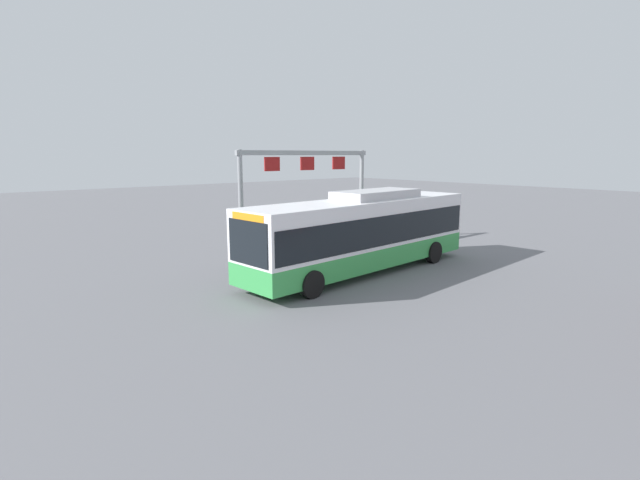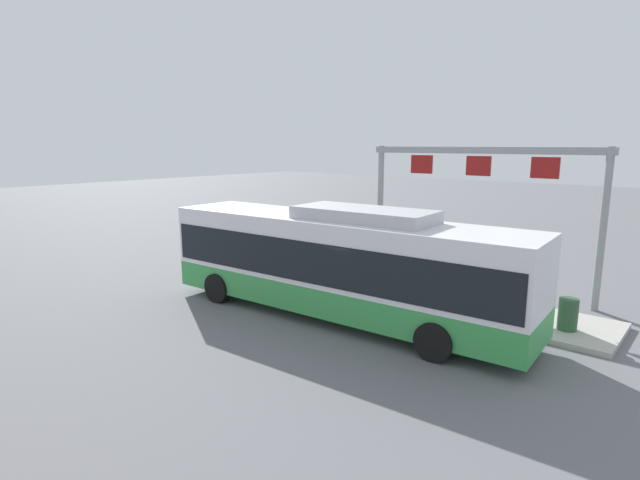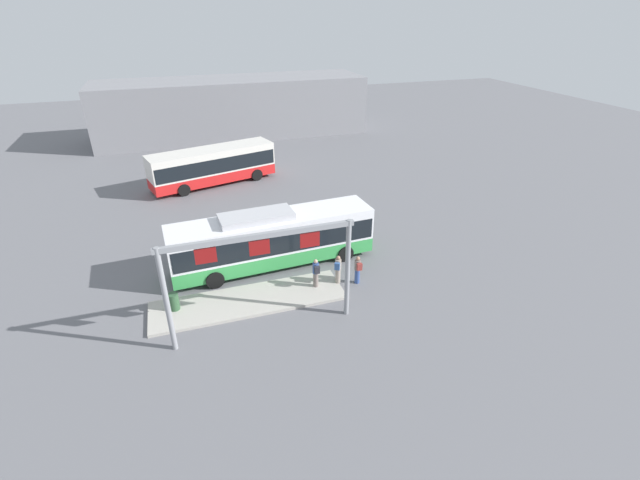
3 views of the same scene
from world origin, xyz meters
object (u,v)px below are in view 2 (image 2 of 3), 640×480
object	(u,v)px
person_boarding	(333,254)
person_waiting_mid	(314,253)
trash_bin	(568,314)
person_waiting_near	(359,258)
bus_main	(338,260)

from	to	relation	value
person_boarding	person_waiting_mid	size ratio (longest dim) A/B	1.00
person_boarding	trash_bin	size ratio (longest dim) A/B	1.86
person_waiting_near	person_boarding	bearing A→B (deg)	-89.84
person_waiting_near	trash_bin	size ratio (longest dim) A/B	1.86
bus_main	trash_bin	bearing A→B (deg)	-156.33
person_boarding	person_waiting_near	world-z (taller)	same
person_boarding	bus_main	bearing A→B (deg)	72.37
person_waiting_near	person_waiting_mid	world-z (taller)	person_waiting_near
trash_bin	person_waiting_mid	bearing A→B (deg)	-2.66
person_boarding	trash_bin	bearing A→B (deg)	119.68
bus_main	person_waiting_near	world-z (taller)	bus_main
bus_main	person_waiting_mid	world-z (taller)	bus_main
person_waiting_near	person_waiting_mid	size ratio (longest dim) A/B	1.00
bus_main	trash_bin	size ratio (longest dim) A/B	13.28
person_boarding	person_waiting_near	xyz separation A→B (m)	(-1.26, 0.02, 0.00)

